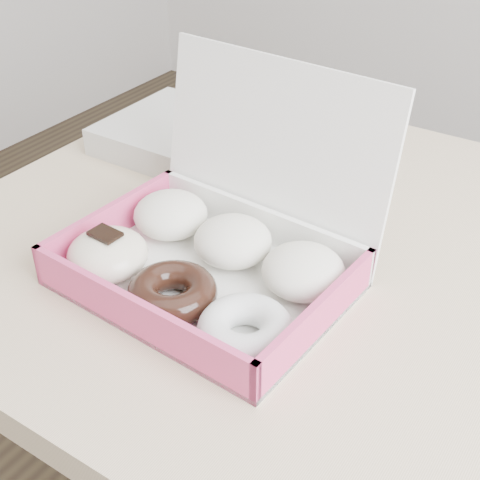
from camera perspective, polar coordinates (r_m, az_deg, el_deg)
The scene contains 3 objects.
table at distance 0.85m, azimuth 14.31°, elevation -7.50°, with size 1.20×0.80×0.75m.
donut_box at distance 0.76m, azimuth -2.41°, elevation -0.96°, with size 0.32×0.29×0.23m.
newspapers at distance 1.06m, azimuth -4.01°, elevation 8.69°, with size 0.26×0.21×0.04m, color white.
Camera 1 is at (0.16, -0.63, 1.22)m, focal length 50.00 mm.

